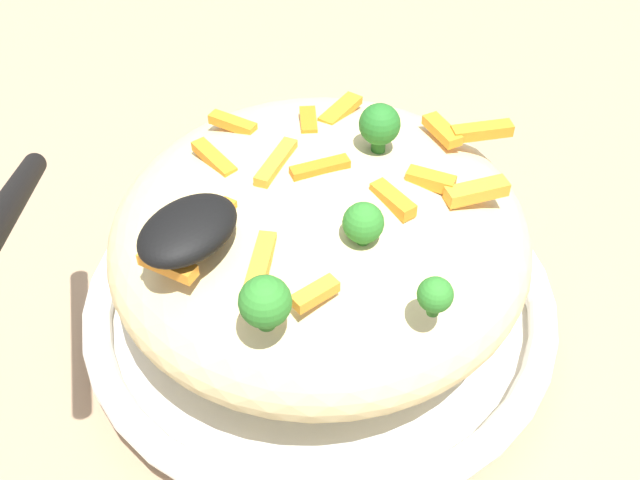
{
  "coord_description": "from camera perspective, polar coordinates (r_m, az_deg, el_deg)",
  "views": [
    {
      "loc": [
        -0.26,
        -0.2,
        0.4
      ],
      "look_at": [
        0.0,
        0.0,
        0.08
      ],
      "focal_mm": 43.23,
      "sensor_mm": 36.0,
      "label": 1
    }
  ],
  "objects": [
    {
      "name": "carrot_piece_10",
      "position": [
        0.42,
        -3.27,
        5.76
      ],
      "size": [
        0.04,
        0.02,
        0.01
      ],
      "primitive_type": "cube",
      "rotation": [
        0.0,
        0.0,
        3.4
      ],
      "color": "orange",
      "rests_on": "pasta_mound"
    },
    {
      "name": "carrot_piece_1",
      "position": [
        0.46,
        -0.86,
        8.78
      ],
      "size": [
        0.02,
        0.02,
        0.01
      ],
      "primitive_type": "cube",
      "rotation": [
        0.0,
        0.0,
        0.73
      ],
      "color": "orange",
      "rests_on": "pasta_mound"
    },
    {
      "name": "carrot_piece_8",
      "position": [
        0.46,
        9.03,
        8.03
      ],
      "size": [
        0.02,
        0.03,
        0.01
      ],
      "primitive_type": "cube",
      "rotation": [
        0.0,
        0.0,
        4.27
      ],
      "color": "orange",
      "rests_on": "pasta_mound"
    },
    {
      "name": "carrot_piece_9",
      "position": [
        0.42,
        8.2,
        4.42
      ],
      "size": [
        0.02,
        0.03,
        0.01
      ],
      "primitive_type": "cube",
      "rotation": [
        0.0,
        0.0,
        1.83
      ],
      "color": "orange",
      "rests_on": "pasta_mound"
    },
    {
      "name": "carrot_piece_5",
      "position": [
        0.44,
        -7.84,
        5.96
      ],
      "size": [
        0.02,
        0.04,
        0.01
      ],
      "primitive_type": "cube",
      "rotation": [
        0.0,
        0.0,
        1.31
      ],
      "color": "orange",
      "rests_on": "pasta_mound"
    },
    {
      "name": "ground_plane",
      "position": [
        0.52,
        0.0,
        -6.38
      ],
      "size": [
        2.4,
        2.4,
        0.0
      ],
      "primitive_type": "plane",
      "color": "#9E7F60"
    },
    {
      "name": "broccoli_floret_1",
      "position": [
        0.43,
        4.43,
        8.47
      ],
      "size": [
        0.02,
        0.02,
        0.03
      ],
      "color": "#205B1C",
      "rests_on": "pasta_mound"
    },
    {
      "name": "carrot_piece_7",
      "position": [
        0.4,
        -7.59,
        1.67
      ],
      "size": [
        0.03,
        0.01,
        0.01
      ],
      "primitive_type": "cube",
      "rotation": [
        0.0,
        0.0,
        3.27
      ],
      "color": "orange",
      "rests_on": "pasta_mound"
    },
    {
      "name": "serving_spoon",
      "position": [
        0.37,
        -14.0,
        1.52
      ],
      "size": [
        0.14,
        0.13,
        0.09
      ],
      "color": "black",
      "rests_on": "pasta_mound"
    },
    {
      "name": "carrot_piece_6",
      "position": [
        0.36,
        -0.37,
        -3.98
      ],
      "size": [
        0.03,
        0.01,
        0.01
      ],
      "primitive_type": "cube",
      "rotation": [
        0.0,
        0.0,
        2.9
      ],
      "color": "orange",
      "rests_on": "pasta_mound"
    },
    {
      "name": "broccoli_floret_2",
      "position": [
        0.35,
        8.52,
        -4.07
      ],
      "size": [
        0.02,
        0.02,
        0.02
      ],
      "color": "#296820",
      "rests_on": "pasta_mound"
    },
    {
      "name": "carrot_piece_0",
      "position": [
        0.37,
        -4.44,
        -1.84
      ],
      "size": [
        0.04,
        0.03,
        0.01
      ],
      "primitive_type": "cube",
      "rotation": [
        0.0,
        0.0,
        0.52
      ],
      "color": "orange",
      "rests_on": "pasta_mound"
    },
    {
      "name": "broccoli_floret_0",
      "position": [
        0.38,
        3.22,
        1.24
      ],
      "size": [
        0.02,
        0.02,
        0.02
      ],
      "color": "#296820",
      "rests_on": "pasta_mound"
    },
    {
      "name": "carrot_piece_13",
      "position": [
        0.4,
        5.41,
        2.99
      ],
      "size": [
        0.02,
        0.03,
        0.01
      ],
      "primitive_type": "cube",
      "rotation": [
        0.0,
        0.0,
        1.29
      ],
      "color": "orange",
      "rests_on": "pasta_mound"
    },
    {
      "name": "carrot_piece_12",
      "position": [
        0.47,
        11.89,
        7.9
      ],
      "size": [
        0.03,
        0.03,
        0.01
      ],
      "primitive_type": "cube",
      "rotation": [
        0.0,
        0.0,
        2.43
      ],
      "color": "orange",
      "rests_on": "pasta_mound"
    },
    {
      "name": "carrot_piece_2",
      "position": [
        0.47,
        -6.48,
        8.58
      ],
      "size": [
        0.01,
        0.03,
        0.01
      ],
      "primitive_type": "cube",
      "rotation": [
        0.0,
        0.0,
        1.72
      ],
      "color": "orange",
      "rests_on": "pasta_mound"
    },
    {
      "name": "broccoli_floret_3",
      "position": [
        0.34,
        -4.08,
        -4.63
      ],
      "size": [
        0.02,
        0.02,
        0.03
      ],
      "color": "#296820",
      "rests_on": "pasta_mound"
    },
    {
      "name": "carrot_piece_14",
      "position": [
        0.47,
        1.52,
        9.55
      ],
      "size": [
        0.04,
        0.01,
        0.01
      ],
      "primitive_type": "cube",
      "rotation": [
        0.0,
        0.0,
        0.07
      ],
      "color": "orange",
      "rests_on": "pasta_mound"
    },
    {
      "name": "carrot_piece_3",
      "position": [
        0.42,
        -0.06,
        5.33
      ],
      "size": [
        0.03,
        0.02,
        0.01
      ],
      "primitive_type": "cube",
      "rotation": [
        0.0,
        0.0,
        5.74
      ],
      "color": "orange",
      "rests_on": "pasta_mound"
    },
    {
      "name": "pasta_mound",
      "position": [
        0.45,
        0.0,
        0.32
      ],
      "size": [
        0.25,
        0.25,
        0.1
      ],
      "primitive_type": "ellipsoid",
      "color": "#DBC689",
      "rests_on": "serving_bowl"
    },
    {
      "name": "carrot_piece_11",
      "position": [
        0.38,
        -11.22,
        -1.83
      ],
      "size": [
        0.01,
        0.03,
        0.01
      ],
      "primitive_type": "cube",
      "rotation": [
        0.0,
        0.0,
        1.75
      ],
      "color": "orange",
      "rests_on": "pasta_mound"
    },
    {
      "name": "carrot_piece_4",
      "position": [
        0.42,
        11.53,
        3.56
      ],
      "size": [
        0.03,
        0.03,
        0.01
      ],
      "primitive_type": "cube",
      "rotation": [
        0.0,
        0.0,
        5.69
      ],
      "color": "orange",
      "rests_on": "pasta_mound"
    },
    {
      "name": "serving_bowl",
      "position": [
        0.5,
        0.0,
        -4.79
      ],
      "size": [
        0.3,
        0.3,
        0.04
      ],
      "color": "white",
      "rests_on": "ground_plane"
    }
  ]
}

